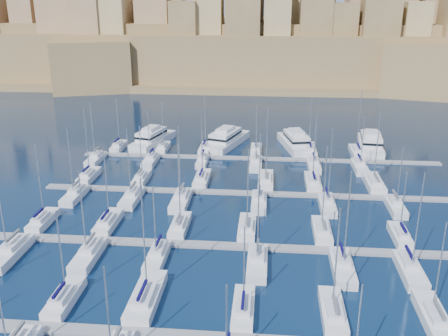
# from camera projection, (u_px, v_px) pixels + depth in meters

# --- Properties ---
(ground) EXTENTS (600.00, 600.00, 0.00)m
(ground) POSITION_uv_depth(u_px,v_px,m) (253.00, 216.00, 88.08)
(ground) COLOR black
(ground) RESTS_ON ground
(pontoon_mid_near) EXTENTS (84.00, 2.00, 0.40)m
(pontoon_mid_near) POSITION_uv_depth(u_px,v_px,m) (250.00, 247.00, 76.73)
(pontoon_mid_near) COLOR slate
(pontoon_mid_near) RESTS_ON ground
(pontoon_mid_far) EXTENTS (84.00, 2.00, 0.40)m
(pontoon_mid_far) POSITION_uv_depth(u_px,v_px,m) (255.00, 193.00, 97.42)
(pontoon_mid_far) COLOR slate
(pontoon_mid_far) RESTS_ON ground
(pontoon_far) EXTENTS (84.00, 2.00, 0.40)m
(pontoon_far) POSITION_uv_depth(u_px,v_px,m) (258.00, 159.00, 118.11)
(pontoon_far) COLOR slate
(pontoon_far) RESTS_ON ground
(sailboat_1) EXTENTS (2.65, 8.82, 12.85)m
(sailboat_1) POSITION_uv_depth(u_px,v_px,m) (64.00, 298.00, 62.81)
(sailboat_1) COLOR silver
(sailboat_1) RESTS_ON ground
(sailboat_2) EXTENTS (3.31, 11.02, 16.97)m
(sailboat_2) POSITION_uv_depth(u_px,v_px,m) (146.00, 297.00, 62.93)
(sailboat_2) COLOR silver
(sailboat_2) RESTS_ON ground
(sailboat_3) EXTENTS (2.59, 8.64, 11.80)m
(sailboat_3) POSITION_uv_depth(u_px,v_px,m) (243.00, 309.00, 60.78)
(sailboat_3) COLOR silver
(sailboat_3) RESTS_ON ground
(sailboat_4) EXTENTS (2.76, 9.22, 14.39)m
(sailboat_4) POSITION_uv_depth(u_px,v_px,m) (333.00, 312.00, 60.11)
(sailboat_4) COLOR silver
(sailboat_4) RESTS_ON ground
(sailboat_5) EXTENTS (2.80, 9.35, 13.14)m
(sailboat_5) POSITION_uv_depth(u_px,v_px,m) (433.00, 317.00, 59.16)
(sailboat_5) COLOR silver
(sailboat_5) RESTS_ON ground
(sailboat_12) EXTENTS (2.56, 8.53, 14.34)m
(sailboat_12) POSITION_uv_depth(u_px,v_px,m) (43.00, 220.00, 84.45)
(sailboat_12) COLOR silver
(sailboat_12) RESTS_ON ground
(sailboat_13) EXTENTS (2.79, 9.30, 12.45)m
(sailboat_13) POSITION_uv_depth(u_px,v_px,m) (108.00, 222.00, 83.84)
(sailboat_13) COLOR silver
(sailboat_13) RESTS_ON ground
(sailboat_14) EXTENTS (2.66, 8.87, 14.94)m
(sailboat_14) POSITION_uv_depth(u_px,v_px,m) (180.00, 226.00, 82.58)
(sailboat_14) COLOR silver
(sailboat_14) RESTS_ON ground
(sailboat_15) EXTENTS (2.77, 9.22, 14.44)m
(sailboat_15) POSITION_uv_depth(u_px,v_px,m) (247.00, 228.00, 81.78)
(sailboat_15) COLOR silver
(sailboat_15) RESTS_ON ground
(sailboat_16) EXTENTS (2.76, 9.20, 15.26)m
(sailboat_16) POSITION_uv_depth(u_px,v_px,m) (322.00, 231.00, 80.73)
(sailboat_16) COLOR silver
(sailboat_16) RESTS_ON ground
(sailboat_17) EXTENTS (2.47, 8.22, 11.60)m
(sailboat_17) POSITION_uv_depth(u_px,v_px,m) (400.00, 236.00, 79.23)
(sailboat_17) COLOR silver
(sailboat_17) RESTS_ON ground
(sailboat_18) EXTENTS (3.07, 10.23, 14.39)m
(sailboat_18) POSITION_uv_depth(u_px,v_px,m) (10.00, 252.00, 73.96)
(sailboat_18) COLOR silver
(sailboat_18) RESTS_ON ground
(sailboat_19) EXTENTS (2.83, 9.44, 14.40)m
(sailboat_19) POSITION_uv_depth(u_px,v_px,m) (88.00, 255.00, 73.31)
(sailboat_19) COLOR silver
(sailboat_19) RESTS_ON ground
(sailboat_20) EXTENTS (2.58, 8.59, 12.24)m
(sailboat_20) POSITION_uv_depth(u_px,v_px,m) (157.00, 257.00, 72.84)
(sailboat_20) COLOR silver
(sailboat_20) RESTS_ON ground
(sailboat_21) EXTENTS (2.82, 9.41, 14.04)m
(sailboat_21) POSITION_uv_depth(u_px,v_px,m) (257.00, 262.00, 71.19)
(sailboat_21) COLOR silver
(sailboat_21) RESTS_ON ground
(sailboat_22) EXTENTS (2.91, 9.70, 15.52)m
(sailboat_22) POSITION_uv_depth(u_px,v_px,m) (342.00, 267.00, 70.02)
(sailboat_22) COLOR silver
(sailboat_22) RESTS_ON ground
(sailboat_23) EXTENTS (2.86, 9.54, 15.60)m
(sailboat_23) POSITION_uv_depth(u_px,v_px,m) (410.00, 270.00, 69.30)
(sailboat_23) COLOR silver
(sailboat_23) RESTS_ON ground
(sailboat_24) EXTENTS (2.67, 8.89, 15.48)m
(sailboat_24) POSITION_uv_depth(u_px,v_px,m) (89.00, 176.00, 105.29)
(sailboat_24) COLOR silver
(sailboat_24) RESTS_ON ground
(sailboat_25) EXTENTS (2.47, 8.23, 12.13)m
(sailboat_25) POSITION_uv_depth(u_px,v_px,m) (142.00, 178.00, 104.01)
(sailboat_25) COLOR silver
(sailboat_25) RESTS_ON ground
(sailboat_26) EXTENTS (2.85, 9.51, 15.43)m
(sailboat_26) POSITION_uv_depth(u_px,v_px,m) (202.00, 179.00, 103.50)
(sailboat_26) COLOR silver
(sailboat_26) RESTS_ON ground
(sailboat_27) EXTENTS (3.03, 10.11, 16.08)m
(sailboat_27) POSITION_uv_depth(u_px,v_px,m) (266.00, 180.00, 102.64)
(sailboat_27) COLOR silver
(sailboat_27) RESTS_ON ground
(sailboat_28) EXTENTS (2.94, 9.82, 14.37)m
(sailboat_28) POSITION_uv_depth(u_px,v_px,m) (313.00, 182.00, 101.68)
(sailboat_28) COLOR silver
(sailboat_28) RESTS_ON ground
(sailboat_29) EXTENTS (3.20, 10.65, 15.34)m
(sailboat_29) POSITION_uv_depth(u_px,v_px,m) (374.00, 183.00, 101.01)
(sailboat_29) COLOR silver
(sailboat_29) RESTS_ON ground
(sailboat_30) EXTENTS (2.67, 8.91, 14.60)m
(sailboat_30) POSITION_uv_depth(u_px,v_px,m) (75.00, 195.00, 95.16)
(sailboat_30) COLOR silver
(sailboat_30) RESTS_ON ground
(sailboat_31) EXTENTS (2.82, 9.39, 14.58)m
(sailboat_31) POSITION_uv_depth(u_px,v_px,m) (132.00, 198.00, 93.98)
(sailboat_31) COLOR silver
(sailboat_31) RESTS_ON ground
(sailboat_32) EXTENTS (3.02, 10.07, 15.26)m
(sailboat_32) POSITION_uv_depth(u_px,v_px,m) (181.00, 200.00, 92.84)
(sailboat_32) COLOR silver
(sailboat_32) RESTS_ON ground
(sailboat_33) EXTENTS (2.73, 9.09, 14.19)m
(sailboat_33) POSITION_uv_depth(u_px,v_px,m) (259.00, 202.00, 92.06)
(sailboat_33) COLOR silver
(sailboat_33) RESTS_ON ground
(sailboat_34) EXTENTS (2.77, 9.23, 15.54)m
(sailboat_34) POSITION_uv_depth(u_px,v_px,m) (327.00, 204.00, 90.92)
(sailboat_34) COLOR silver
(sailboat_34) RESTS_ON ground
(sailboat_35) EXTENTS (2.60, 8.66, 12.44)m
(sailboat_35) POSITION_uv_depth(u_px,v_px,m) (395.00, 206.00, 90.14)
(sailboat_35) COLOR silver
(sailboat_35) RESTS_ON ground
(sailboat_36) EXTENTS (2.51, 8.37, 13.09)m
(sailboat_36) POSITION_uv_depth(u_px,v_px,m) (119.00, 146.00, 125.75)
(sailboat_36) COLOR silver
(sailboat_36) RESTS_ON ground
(sailboat_37) EXTENTS (2.46, 8.21, 12.69)m
(sailboat_37) POSITION_uv_depth(u_px,v_px,m) (163.00, 148.00, 124.70)
(sailboat_37) COLOR silver
(sailboat_37) RESTS_ON ground
(sailboat_38) EXTENTS (2.60, 8.68, 14.15)m
(sailboat_38) POSITION_uv_depth(u_px,v_px,m) (205.00, 148.00, 124.00)
(sailboat_38) COLOR silver
(sailboat_38) RESTS_ON ground
(sailboat_39) EXTENTS (2.58, 8.61, 11.99)m
(sailboat_39) POSITION_uv_depth(u_px,v_px,m) (256.00, 150.00, 122.88)
(sailboat_39) COLOR silver
(sailboat_39) RESTS_ON ground
(sailboat_40) EXTENTS (3.19, 10.64, 14.25)m
(sailboat_40) POSITION_uv_depth(u_px,v_px,m) (309.00, 150.00, 122.68)
(sailboat_40) COLOR silver
(sailboat_40) RESTS_ON ground
(sailboat_41) EXTENTS (2.90, 9.65, 15.75)m
(sailboat_41) POSITION_uv_depth(u_px,v_px,m) (357.00, 152.00, 121.24)
(sailboat_41) COLOR silver
(sailboat_41) RESTS_ON ground
(sailboat_42) EXTENTS (2.61, 8.69, 14.56)m
(sailboat_42) POSITION_uv_depth(u_px,v_px,m) (96.00, 159.00, 116.25)
(sailboat_42) COLOR silver
(sailboat_42) RESTS_ON ground
(sailboat_43) EXTENTS (2.62, 8.73, 12.84)m
(sailboat_43) POSITION_uv_depth(u_px,v_px,m) (151.00, 160.00, 115.12)
(sailboat_43) COLOR silver
(sailboat_43) RESTS_ON ground
(sailboat_44) EXTENTS (2.30, 7.67, 11.81)m
(sailboat_44) POSITION_uv_depth(u_px,v_px,m) (202.00, 161.00, 114.58)
(sailboat_44) COLOR silver
(sailboat_44) RESTS_ON ground
(sailboat_45) EXTENTS (2.69, 8.97, 12.09)m
(sailboat_45) POSITION_uv_depth(u_px,v_px,m) (256.00, 164.00, 112.92)
(sailboat_45) COLOR silver
(sailboat_45) RESTS_ON ground
(sailboat_46) EXTENTS (2.71, 9.04, 12.88)m
(sailboat_46) POSITION_uv_depth(u_px,v_px,m) (314.00, 165.00, 111.77)
(sailboat_46) COLOR silver
(sailboat_46) RESTS_ON ground
(sailboat_47) EXTENTS (2.76, 9.19, 12.74)m
(sailboat_47) POSITION_uv_depth(u_px,v_px,m) (360.00, 167.00, 110.83)
(sailboat_47) COLOR silver
(sailboat_47) RESTS_ON ground
(motor_yacht_a) EXTENTS (9.23, 17.85, 5.25)m
(motor_yacht_a) POSITION_uv_depth(u_px,v_px,m) (152.00, 138.00, 129.14)
(motor_yacht_a) COLOR silver
(motor_yacht_a) RESTS_ON ground
(motor_yacht_b) EXTENTS (11.26, 19.86, 5.25)m
(motor_yacht_b) POSITION_uv_depth(u_px,v_px,m) (226.00, 139.00, 128.37)
(motor_yacht_b) COLOR silver
(motor_yacht_b) RESTS_ON ground
(motor_yacht_c) EXTENTS (8.95, 18.25, 5.25)m
(motor_yacht_c) POSITION_uv_depth(u_px,v_px,m) (296.00, 142.00, 126.15)
(motor_yacht_c) COLOR silver
(motor_yacht_c) RESTS_ON ground
(motor_yacht_d) EXTENTS (7.37, 18.70, 5.25)m
(motor_yacht_d) POSITION_uv_depth(u_px,v_px,m) (371.00, 143.00, 124.86)
(motor_yacht_d) COLOR silver
(motor_yacht_d) RESTS_ON ground
(fortified_city) EXTENTS (460.00, 108.95, 59.52)m
(fortified_city) POSITION_uv_depth(u_px,v_px,m) (265.00, 46.00, 229.28)
(fortified_city) COLOR brown
(fortified_city) RESTS_ON ground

